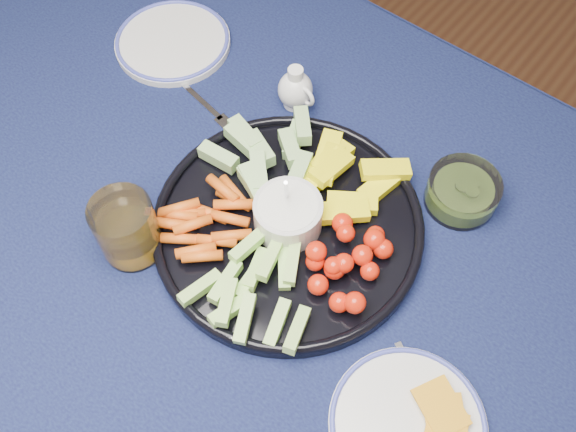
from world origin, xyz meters
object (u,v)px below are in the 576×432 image
Objects in this scene: crudite_platter at (287,221)px; pickle_bowl at (462,193)px; creamer_pitcher at (296,90)px; dining_table at (250,271)px; side_plate_extra at (173,41)px; cheese_plate at (408,424)px; juice_tumbler at (128,231)px.

crudite_platter is 0.26m from pickle_bowl.
creamer_pitcher reaches higher than pickle_bowl.
crudite_platter is at bearing 62.09° from dining_table.
creamer_pitcher reaches higher than side_plate_extra.
side_plate_extra is at bearing 148.34° from dining_table.
pickle_bowl is at bearing 49.26° from crudite_platter.
juice_tumbler reaches higher than cheese_plate.
side_plate_extra is at bearing 126.00° from juice_tumbler.
crudite_platter is 0.43m from side_plate_extra.
crudite_platter reaches higher than dining_table.
side_plate_extra is at bearing 156.75° from cheese_plate.
crudite_platter is 0.22m from juice_tumbler.
dining_table is at bearing -128.24° from pickle_bowl.
pickle_bowl is (0.20, 0.26, 0.11)m from dining_table.
pickle_bowl is 1.04× the size of juice_tumbler.
juice_tumbler is (-0.12, -0.10, 0.13)m from dining_table.
pickle_bowl is at bearing 110.33° from cheese_plate.
pickle_bowl is at bearing 0.69° from creamer_pitcher.
pickle_bowl is at bearing 51.76° from dining_table.
creamer_pitcher reaches higher than cheese_plate.
juice_tumbler is at bearing -92.36° from creamer_pitcher.
juice_tumbler is at bearing -175.69° from cheese_plate.
juice_tumbler is at bearing -139.83° from dining_table.
cheese_plate is (0.12, -0.33, -0.01)m from pickle_bowl.
side_plate_extra is at bearing -176.69° from pickle_bowl.
creamer_pitcher is at bearing 6.51° from side_plate_extra.
juice_tumbler is at bearing -54.00° from side_plate_extra.
dining_table is at bearing -66.58° from creamer_pitcher.
creamer_pitcher is at bearing 143.21° from cheese_plate.
cheese_plate is at bearing -69.67° from pickle_bowl.
juice_tumbler reaches higher than side_plate_extra.
cheese_plate is at bearing -23.25° from side_plate_extra.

